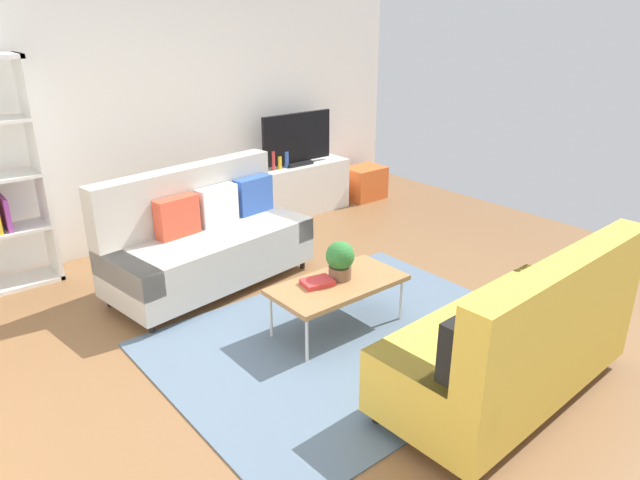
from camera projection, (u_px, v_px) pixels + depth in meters
ground_plane at (328, 326)px, 4.79m from camera, size 7.68×7.68×0.00m
wall_far at (163, 108)px, 6.27m from camera, size 6.40×0.12×2.90m
area_rug at (349, 339)px, 4.59m from camera, size 2.90×2.20×0.01m
couch_beige at (206, 239)px, 5.39m from camera, size 2.00×1.09×1.10m
couch_green at (515, 341)px, 3.75m from camera, size 1.93×0.92×1.10m
coffee_table at (338, 285)px, 4.62m from camera, size 1.10×0.56×0.42m
tv_console at (297, 189)px, 7.35m from camera, size 1.40×0.44×0.64m
tv at (297, 140)px, 7.10m from camera, size 1.00×0.20×0.64m
storage_trunk at (365, 183)px, 7.96m from camera, size 0.52×0.40×0.44m
potted_plant at (340, 259)px, 4.61m from camera, size 0.23×0.23×0.32m
table_book_0 at (317, 282)px, 4.56m from camera, size 0.27×0.22×0.04m
vase_0 at (255, 164)px, 6.90m from camera, size 0.14×0.14×0.16m
bottle_0 at (273, 161)px, 6.94m from camera, size 0.04×0.04×0.23m
bottle_1 at (280, 163)px, 7.01m from camera, size 0.05×0.05×0.15m
bottle_2 at (286, 160)px, 7.06m from camera, size 0.05×0.05×0.20m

